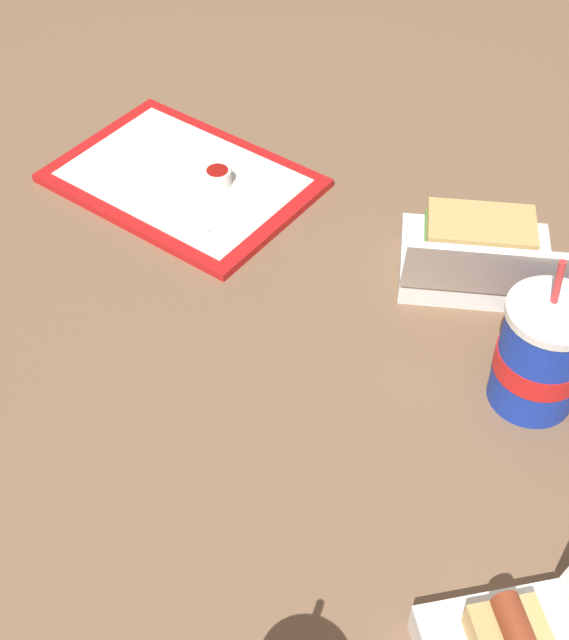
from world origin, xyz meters
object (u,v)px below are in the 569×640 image
(food_tray, at_px, (183,180))
(plastic_fork, at_px, (184,213))
(soda_cup_back, at_px, (541,355))
(clamshell_sandwich_left, at_px, (477,255))
(ketchup_cup, at_px, (218,176))

(food_tray, relative_size, plastic_fork, 3.37)
(food_tray, relative_size, soda_cup_back, 1.80)
(clamshell_sandwich_left, bearing_deg, food_tray, 9.04)
(food_tray, bearing_deg, clamshell_sandwich_left, -170.96)
(ketchup_cup, height_order, clamshell_sandwich_left, clamshell_sandwich_left)
(clamshell_sandwich_left, distance_m, soda_cup_back, 0.20)
(clamshell_sandwich_left, relative_size, soda_cup_back, 1.35)
(ketchup_cup, distance_m, clamshell_sandwich_left, 0.40)
(plastic_fork, relative_size, clamshell_sandwich_left, 0.40)
(soda_cup_back, bearing_deg, plastic_fork, -0.06)
(plastic_fork, distance_m, soda_cup_back, 0.54)
(ketchup_cup, bearing_deg, food_tray, 18.80)
(clamshell_sandwich_left, height_order, soda_cup_back, soda_cup_back)
(plastic_fork, distance_m, clamshell_sandwich_left, 0.41)
(food_tray, xyz_separation_m, plastic_fork, (-0.06, 0.07, 0.01))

